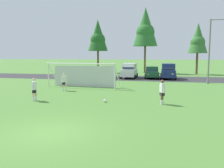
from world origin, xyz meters
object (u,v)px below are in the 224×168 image
Objects in this scene: soccer_ball at (105,101)px; parked_car_slot_center at (168,71)px; player_midfield_center at (162,92)px; street_lamp at (211,51)px; parked_car_slot_center_left at (152,72)px; player_defender_far at (34,89)px; soccer_goal at (83,75)px; player_striker_near at (64,82)px; parked_car_slot_far_left at (107,72)px; parked_car_slot_left at (129,70)px.

parked_car_slot_center is at bearing 76.31° from soccer_ball.
street_lamp is at bearing 68.44° from player_midfield_center.
parked_car_slot_center_left reaches higher than soccer_ball.
soccer_ball is at bearing -176.72° from player_midfield_center.
parked_car_slot_center is at bearing -4.20° from parked_car_slot_center_left.
parked_car_slot_center is (9.62, 18.99, 0.29)m from player_defender_far.
player_midfield_center is 1.00× the size of player_defender_far.
street_lamp is at bearing 24.41° from soccer_goal.
player_striker_near is 0.38× the size of parked_car_slot_center_left.
player_defender_far is 0.35× the size of parked_car_slot_center.
soccer_ball is at bearing -41.81° from player_striker_near.
player_striker_near is 9.96m from player_midfield_center.
soccer_ball is 8.71m from soccer_goal.
parked_car_slot_far_left is 8.79m from parked_car_slot_center.
parked_car_slot_left is (-1.04, 18.49, 1.00)m from soccer_ball.
soccer_goal is 14.04m from parked_car_slot_center.
parked_car_slot_left reaches higher than parked_car_slot_center_left.
soccer_goal is 1.75× the size of parked_car_slot_far_left.
parked_car_slot_center_left is (6.47, 11.13, -0.42)m from soccer_goal.
parked_car_slot_center reaches higher than player_midfield_center.
player_midfield_center is 18.92m from parked_car_slot_left.
soccer_ball is 0.05× the size of parked_car_slot_center.
parked_car_slot_far_left is 0.58× the size of street_lamp.
parked_car_slot_far_left is 0.93× the size of parked_car_slot_center.
soccer_goal is (-4.27, 7.50, 1.18)m from soccer_ball.
parked_car_slot_far_left is at bearing 87.39° from player_defender_far.
player_midfield_center is at bearing -41.74° from soccer_goal.
soccer_goal is at bearing 138.26° from player_midfield_center.
street_lamp reaches higher than parked_car_slot_center_left.
parked_car_slot_center reaches higher than parked_car_slot_far_left.
parked_car_slot_center is at bearing 55.44° from player_striker_near.
parked_car_slot_center_left is at bearing 62.64° from player_striker_near.
player_striker_near is at bearing -117.36° from parked_car_slot_center_left.
parked_car_slot_far_left reaches higher than player_midfield_center.
player_defender_far is 20.51m from parked_car_slot_center_left.
player_midfield_center is 9.04m from player_defender_far.
player_defender_far is at bearing -90.41° from player_striker_near.
soccer_goal is at bearing -106.37° from parked_car_slot_left.
player_striker_near and player_defender_far have the same top height.
soccer_ball is 3.96m from player_midfield_center.
soccer_goal is at bearing -120.16° from parked_car_slot_center_left.
parked_car_slot_far_left is 3.28m from parked_car_slot_left.
street_lamp reaches higher than player_midfield_center.
parked_car_slot_left is at bearing -177.60° from parked_car_slot_center_left.
parked_car_slot_far_left is 6.50m from parked_car_slot_center_left.
parked_car_slot_far_left reaches higher than player_defender_far.
player_striker_near is 1.00× the size of player_defender_far.
parked_car_slot_left is (3.24, 0.46, 0.24)m from parked_car_slot_far_left.
parked_car_slot_left is (3.23, 11.00, -0.18)m from soccer_goal.
street_lamp is (5.28, 13.37, 3.02)m from player_midfield_center.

